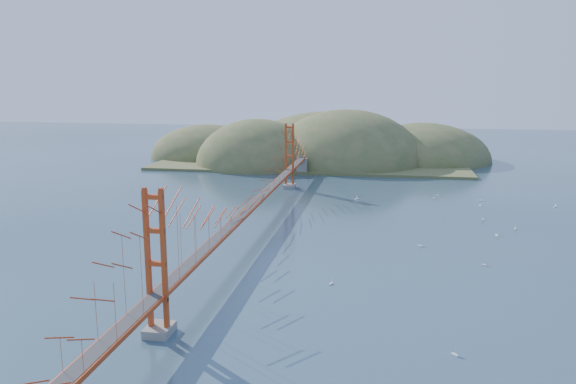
% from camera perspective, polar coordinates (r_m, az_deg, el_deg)
% --- Properties ---
extents(ground, '(320.00, 320.00, 0.00)m').
position_cam_1_polar(ground, '(73.22, -3.85, -4.08)').
color(ground, '#294052').
rests_on(ground, ground).
extents(bridge, '(2.20, 94.40, 12.00)m').
position_cam_1_polar(bridge, '(71.82, -3.89, 1.35)').
color(bridge, gray).
rests_on(bridge, ground).
extents(far_headlands, '(84.00, 58.00, 25.00)m').
position_cam_1_polar(far_headlands, '(139.16, 3.74, 3.41)').
color(far_headlands, olive).
rests_on(far_headlands, ground).
extents(sailboat_7, '(0.65, 0.63, 0.73)m').
position_cam_1_polar(sailboat_7, '(96.39, 18.99, -0.77)').
color(sailboat_7, white).
rests_on(sailboat_7, ground).
extents(sailboat_3, '(0.64, 0.64, 0.70)m').
position_cam_1_polar(sailboat_3, '(93.12, 7.00, -0.64)').
color(sailboat_3, white).
rests_on(sailboat_3, ground).
extents(sailboat_6, '(0.61, 0.61, 0.64)m').
position_cam_1_polar(sailboat_6, '(43.87, 16.60, -15.46)').
color(sailboat_6, white).
rests_on(sailboat_6, ground).
extents(sailboat_0, '(0.57, 0.58, 0.65)m').
position_cam_1_polar(sailboat_0, '(55.33, 4.40, -9.18)').
color(sailboat_0, white).
rests_on(sailboat_0, ground).
extents(sailboat_14, '(0.57, 0.63, 0.71)m').
position_cam_1_polar(sailboat_14, '(83.56, 19.19, -2.62)').
color(sailboat_14, white).
rests_on(sailboat_14, ground).
extents(sailboat_5, '(0.60, 0.65, 0.73)m').
position_cam_1_polar(sailboat_5, '(76.16, 20.48, -4.06)').
color(sailboat_5, white).
rests_on(sailboat_5, ground).
extents(sailboat_1, '(0.67, 0.67, 0.71)m').
position_cam_1_polar(sailboat_1, '(68.81, 13.28, -5.27)').
color(sailboat_1, white).
rests_on(sailboat_1, ground).
extents(sailboat_16, '(0.62, 0.62, 0.70)m').
position_cam_1_polar(sailboat_16, '(96.01, 14.63, -0.56)').
color(sailboat_16, white).
rests_on(sailboat_16, ground).
extents(sailboat_12, '(0.62, 0.58, 0.70)m').
position_cam_1_polar(sailboat_12, '(98.31, 14.97, -0.30)').
color(sailboat_12, white).
rests_on(sailboat_12, ground).
extents(sailboat_2, '(0.54, 0.54, 0.59)m').
position_cam_1_polar(sailboat_2, '(63.97, 19.30, -6.93)').
color(sailboat_2, white).
rests_on(sailboat_2, ground).
extents(sailboat_15, '(0.52, 0.52, 0.58)m').
position_cam_1_polar(sailboat_15, '(92.90, 18.96, -1.23)').
color(sailboat_15, white).
rests_on(sailboat_15, ground).
extents(sailboat_9, '(0.54, 0.62, 0.70)m').
position_cam_1_polar(sailboat_9, '(80.25, 22.09, -3.41)').
color(sailboat_9, white).
rests_on(sailboat_9, ground).
extents(sailboat_8, '(0.59, 0.58, 0.66)m').
position_cam_1_polar(sailboat_8, '(96.06, 25.52, -1.33)').
color(sailboat_8, white).
rests_on(sailboat_8, ground).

